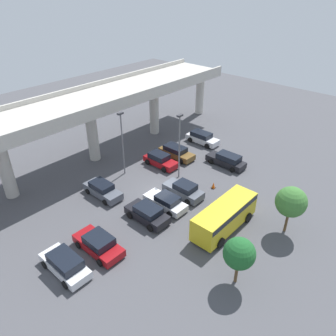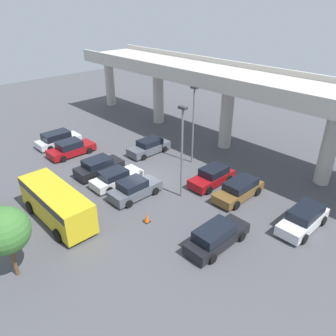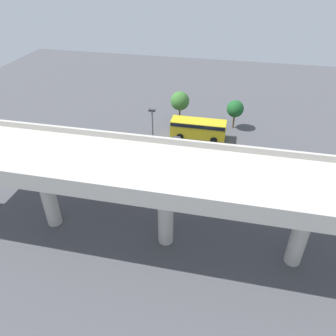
{
  "view_description": "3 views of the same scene",
  "coord_description": "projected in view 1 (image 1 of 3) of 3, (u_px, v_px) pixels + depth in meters",
  "views": [
    {
      "loc": [
        -20.75,
        -19.83,
        20.15
      ],
      "look_at": [
        1.37,
        0.17,
        2.47
      ],
      "focal_mm": 35.0,
      "sensor_mm": 36.0,
      "label": 1
    },
    {
      "loc": [
        19.75,
        -15.74,
        14.62
      ],
      "look_at": [
        1.15,
        1.79,
        1.19
      ],
      "focal_mm": 35.0,
      "sensor_mm": 36.0,
      "label": 2
    },
    {
      "loc": [
        -4.59,
        31.37,
        21.71
      ],
      "look_at": [
        1.92,
        1.66,
        1.09
      ],
      "focal_mm": 35.0,
      "sensor_mm": 36.0,
      "label": 3
    }
  ],
  "objects": [
    {
      "name": "parked_car_3",
      "position": [
        166.0,
        202.0,
        32.56
      ],
      "size": [
        2.06,
        4.6,
        1.41
      ],
      "rotation": [
        0.0,
        0.0,
        1.57
      ],
      "color": "silver",
      "rests_on": "ground_plane"
    },
    {
      "name": "parked_car_9",
      "position": [
        147.0,
        213.0,
        30.8
      ],
      "size": [
        2.17,
        4.42,
        1.56
      ],
      "rotation": [
        0.0,
        0.0,
        1.57
      ],
      "color": "black",
      "rests_on": "ground_plane"
    },
    {
      "name": "parked_car_5",
      "position": [
        160.0,
        160.0,
        39.69
      ],
      "size": [
        2.02,
        4.4,
        1.56
      ],
      "rotation": [
        0.0,
        0.0,
        -1.57
      ],
      "color": "maroon",
      "rests_on": "ground_plane"
    },
    {
      "name": "parked_car_1",
      "position": [
        99.0,
        244.0,
        27.38
      ],
      "size": [
        2.24,
        4.77,
        1.54
      ],
      "rotation": [
        0.0,
        0.0,
        1.57
      ],
      "color": "maroon",
      "rests_on": "ground_plane"
    },
    {
      "name": "parked_car_4",
      "position": [
        184.0,
        190.0,
        34.2
      ],
      "size": [
        2.07,
        4.42,
        1.57
      ],
      "rotation": [
        0.0,
        0.0,
        1.57
      ],
      "color": "#515660",
      "rests_on": "ground_plane"
    },
    {
      "name": "parked_car_0",
      "position": [
        65.0,
        264.0,
        25.43
      ],
      "size": [
        2.14,
        4.7,
        1.57
      ],
      "rotation": [
        0.0,
        0.0,
        1.57
      ],
      "color": "silver",
      "rests_on": "ground_plane"
    },
    {
      "name": "ground_plane",
      "position": [
        161.0,
        193.0,
        34.95
      ],
      "size": [
        92.29,
        92.29,
        0.0
      ],
      "primitive_type": "plane",
      "color": "#4C4C51"
    },
    {
      "name": "traffic_cone",
      "position": [
        213.0,
        185.0,
        35.65
      ],
      "size": [
        0.44,
        0.44,
        0.7
      ],
      "color": "black",
      "rests_on": "ground_plane"
    },
    {
      "name": "highway_overpass",
      "position": [
        89.0,
        108.0,
        38.06
      ],
      "size": [
        44.39,
        7.5,
        8.36
      ],
      "color": "#BCB7AD",
      "rests_on": "ground_plane"
    },
    {
      "name": "parked_car_6",
      "position": [
        176.0,
        152.0,
        41.49
      ],
      "size": [
        2.06,
        4.77,
        1.49
      ],
      "rotation": [
        0.0,
        0.0,
        -1.57
      ],
      "color": "brown",
      "rests_on": "ground_plane"
    },
    {
      "name": "shuttle_bus",
      "position": [
        225.0,
        215.0,
        29.45
      ],
      "size": [
        7.34,
        2.64,
        2.5
      ],
      "rotation": [
        0.0,
        0.0,
        3.14
      ],
      "color": "gold",
      "rests_on": "ground_plane"
    },
    {
      "name": "parked_car_2",
      "position": [
        102.0,
        190.0,
        34.28
      ],
      "size": [
        2.0,
        4.66,
        1.5
      ],
      "rotation": [
        0.0,
        0.0,
        -1.57
      ],
      "color": "#515660",
      "rests_on": "ground_plane"
    },
    {
      "name": "parked_car_7",
      "position": [
        227.0,
        160.0,
        39.66
      ],
      "size": [
        1.97,
        4.89,
        1.59
      ],
      "rotation": [
        0.0,
        0.0,
        1.57
      ],
      "color": "black",
      "rests_on": "ground_plane"
    },
    {
      "name": "lamp_post_near_aisle",
      "position": [
        179.0,
        142.0,
        35.54
      ],
      "size": [
        0.7,
        0.35,
        7.61
      ],
      "color": "slate",
      "rests_on": "ground_plane"
    },
    {
      "name": "parked_car_8",
      "position": [
        202.0,
        138.0,
        44.99
      ],
      "size": [
        2.0,
        4.66,
        1.57
      ],
      "rotation": [
        0.0,
        0.0,
        -1.57
      ],
      "color": "silver",
      "rests_on": "ground_plane"
    },
    {
      "name": "tree_front_left",
      "position": [
        239.0,
        254.0,
        23.46
      ],
      "size": [
        2.39,
        2.39,
        4.1
      ],
      "color": "brown",
      "rests_on": "ground_plane"
    },
    {
      "name": "lamp_post_mid_lot",
      "position": [
        122.0,
        139.0,
        36.24
      ],
      "size": [
        0.7,
        0.35,
        7.53
      ],
      "color": "slate",
      "rests_on": "ground_plane"
    },
    {
      "name": "tree_front_centre",
      "position": [
        291.0,
        202.0,
        28.19
      ],
      "size": [
        2.72,
        2.72,
        4.62
      ],
      "color": "brown",
      "rests_on": "ground_plane"
    }
  ]
}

